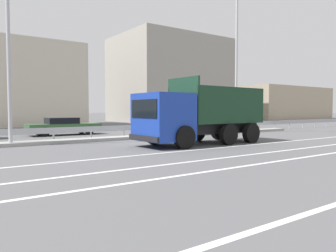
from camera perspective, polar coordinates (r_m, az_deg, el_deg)
name	(u,v)px	position (r m, az deg, el deg)	size (l,w,h in m)	color
ground_plane	(146,141)	(18.10, -3.87, -2.68)	(320.00, 320.00, 0.00)	#565659
lane_strip_0	(228,147)	(15.58, 10.33, -3.61)	(51.73, 0.16, 0.01)	silver
lane_strip_1	(270,152)	(14.04, 17.29, -4.39)	(51.73, 0.16, 0.01)	silver
lane_strip_2	(306,157)	(13.13, 22.96, -4.99)	(51.73, 0.16, 0.01)	silver
median_island	(130,137)	(19.60, -6.55, -2.00)	(28.45, 1.10, 0.18)	gray
median_guardrail	(124,129)	(20.31, -7.71, -0.48)	(51.73, 0.09, 0.78)	#9EA0A5
dump_truck	(188,119)	(16.16, 3.47, 1.18)	(7.13, 2.78, 3.31)	#19389E
median_road_sign	(218,118)	(23.81, 8.62, 1.37)	(0.69, 0.16, 2.19)	white
street_lamp_1	(9,33)	(17.40, -25.97, 14.40)	(0.70, 2.62, 9.54)	#ADADB2
street_lamp_2	(237,58)	(25.14, 12.00, 11.58)	(0.71, 1.87, 10.27)	#ADADB2
parked_car_3	(64,126)	(23.66, -17.73, 0.03)	(4.86, 1.84, 1.20)	#335B33
background_building_1	(171,81)	(50.42, 0.50, 7.93)	(16.14, 12.18, 12.40)	gray
background_building_2	(271,103)	(68.55, 17.57, 3.77)	(20.08, 14.12, 6.00)	tan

